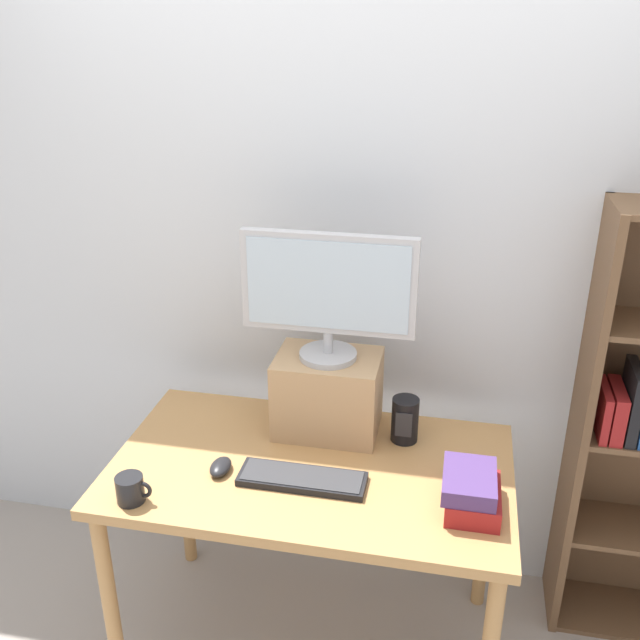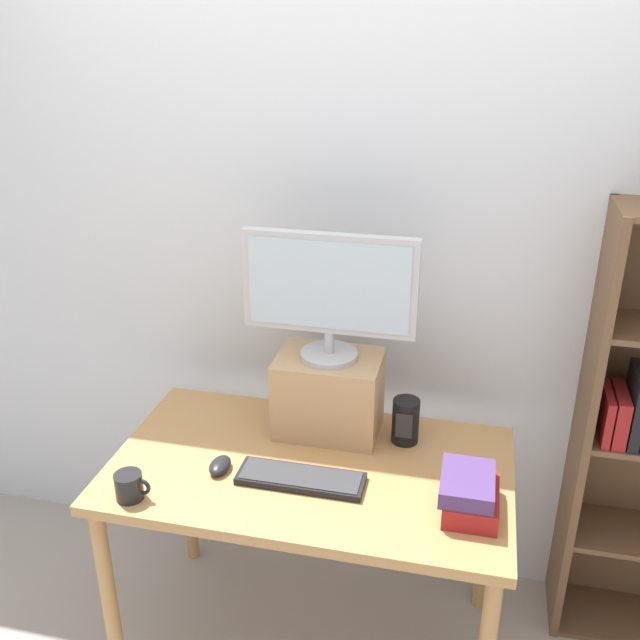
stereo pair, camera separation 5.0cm
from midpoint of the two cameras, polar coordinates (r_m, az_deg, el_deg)
The scene contains 10 objects.
ground_plane at distance 2.86m, azimuth -0.14°, elevation -24.26°, with size 12.00×12.00×0.00m, color #9E9389.
back_wall at distance 2.58m, azimuth 2.59°, elevation 4.99°, with size 7.00×0.08×2.60m.
desk at distance 2.40m, azimuth -0.16°, elevation -13.16°, with size 1.28×0.74×0.78m.
riser_box at distance 2.45m, azimuth 1.30°, elevation -5.92°, with size 0.35×0.25×0.28m.
computer_monitor at distance 2.28m, azimuth 1.37°, elevation 2.32°, with size 0.57×0.19×0.43m.
keyboard at distance 2.26m, azimuth -0.89°, elevation -12.56°, with size 0.40×0.13×0.02m.
computer_mouse at distance 2.33m, azimuth -7.38°, elevation -11.47°, with size 0.06×0.10×0.04m.
book_stack at distance 2.18m, azimuth 12.53°, elevation -13.40°, with size 0.17×0.22×0.12m.
coffee_mug at distance 2.25m, azimuth -14.35°, elevation -12.76°, with size 0.11×0.08×0.08m.
desk_speaker at distance 2.43m, azimuth 7.45°, elevation -8.01°, with size 0.09×0.10×0.16m.
Camera 2 is at (0.47, -1.86, 2.13)m, focal length 40.00 mm.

